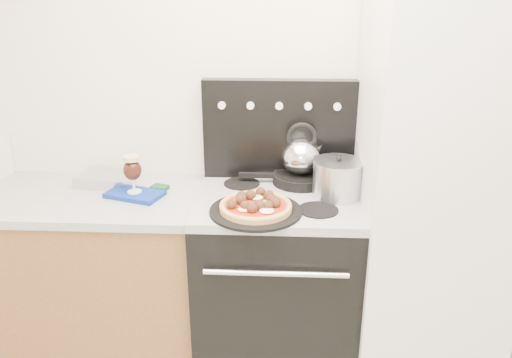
# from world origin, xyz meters

# --- Properties ---
(room_shell) EXTENTS (3.52, 3.01, 2.52)m
(room_shell) POSITION_xyz_m (0.00, 0.29, 1.25)
(room_shell) COLOR #BAB4A8
(room_shell) RESTS_ON ground
(base_cabinet) EXTENTS (1.45, 0.60, 0.86)m
(base_cabinet) POSITION_xyz_m (-1.02, 1.20, 0.43)
(base_cabinet) COLOR brown
(base_cabinet) RESTS_ON ground
(countertop) EXTENTS (1.48, 0.63, 0.04)m
(countertop) POSITION_xyz_m (-1.02, 1.20, 0.88)
(countertop) COLOR #ADADB3
(countertop) RESTS_ON base_cabinet
(stove_body) EXTENTS (0.76, 0.65, 0.88)m
(stove_body) POSITION_xyz_m (0.08, 1.18, 0.44)
(stove_body) COLOR black
(stove_body) RESTS_ON ground
(cooktop) EXTENTS (0.76, 0.65, 0.04)m
(cooktop) POSITION_xyz_m (0.08, 1.18, 0.90)
(cooktop) COLOR #ADADB2
(cooktop) RESTS_ON stove_body
(backguard) EXTENTS (0.76, 0.08, 0.50)m
(backguard) POSITION_xyz_m (0.08, 1.45, 1.17)
(backguard) COLOR black
(backguard) RESTS_ON cooktop
(fridge) EXTENTS (0.64, 0.68, 1.90)m
(fridge) POSITION_xyz_m (0.78, 1.15, 0.95)
(fridge) COLOR silver
(fridge) RESTS_ON ground
(foil_sheet) EXTENTS (0.29, 0.22, 0.05)m
(foil_sheet) POSITION_xyz_m (-0.79, 1.34, 0.93)
(foil_sheet) COLOR silver
(foil_sheet) RESTS_ON countertop
(oven_mitt) EXTENTS (0.30, 0.23, 0.02)m
(oven_mitt) POSITION_xyz_m (-0.60, 1.19, 0.91)
(oven_mitt) COLOR navy
(oven_mitt) RESTS_ON countertop
(beer_glass) EXTENTS (0.09, 0.09, 0.19)m
(beer_glass) POSITION_xyz_m (-0.60, 1.19, 1.02)
(beer_glass) COLOR black
(beer_glass) RESTS_ON oven_mitt
(pizza_pan) EXTENTS (0.43, 0.43, 0.01)m
(pizza_pan) POSITION_xyz_m (-0.01, 0.99, 0.93)
(pizza_pan) COLOR black
(pizza_pan) RESTS_ON cooktop
(pizza) EXTENTS (0.32, 0.32, 0.04)m
(pizza) POSITION_xyz_m (-0.01, 0.99, 0.96)
(pizza) COLOR tan
(pizza) RESTS_ON pizza_pan
(skillet) EXTENTS (0.28, 0.28, 0.05)m
(skillet) POSITION_xyz_m (0.19, 1.35, 0.94)
(skillet) COLOR black
(skillet) RESTS_ON cooktop
(tea_kettle) EXTENTS (0.21, 0.21, 0.22)m
(tea_kettle) POSITION_xyz_m (0.19, 1.35, 1.08)
(tea_kettle) COLOR silver
(tea_kettle) RESTS_ON skillet
(stock_pot) EXTENTS (0.27, 0.27, 0.17)m
(stock_pot) POSITION_xyz_m (0.36, 1.19, 1.00)
(stock_pot) COLOR silver
(stock_pot) RESTS_ON cooktop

